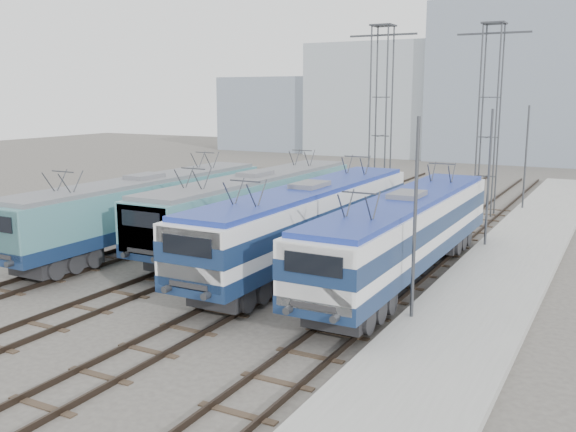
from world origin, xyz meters
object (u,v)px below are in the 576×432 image
Objects in this scene: mast_front at (415,224)px; mast_rear at (526,159)px; locomotive_far_left at (143,206)px; catenary_tower_east at (489,111)px; catenary_tower_west at (381,111)px; locomotive_center_right at (308,218)px; locomotive_center_left at (253,203)px; mast_mid at (489,181)px; locomotive_far_right at (405,230)px.

mast_rear is at bearing 90.00° from mast_front.
locomotive_far_left is 1.45× the size of catenary_tower_east.
catenary_tower_west is 22.00m from mast_front.
locomotive_center_right is 18.19m from catenary_tower_east.
mast_mid is at bearing 22.02° from locomotive_center_left.
catenary_tower_west is at bearing -162.90° from catenary_tower_east.
locomotive_far_left is 1.45× the size of catenary_tower_west.
mast_front is 1.00× the size of mast_rear.
mast_mid is (8.60, -8.00, -3.14)m from catenary_tower_west.
mast_rear is (0.00, 24.00, 0.00)m from mast_front.
locomotive_center_left reaches higher than locomotive_far_right.
catenary_tower_east reaches higher than locomotive_far_left.
catenary_tower_west is at bearing 79.71° from locomotive_center_left.
locomotive_far_left is 22.54m from catenary_tower_east.
locomotive_far_left is 2.48× the size of mast_mid.
mast_rear reaches higher than locomotive_center_right.
catenary_tower_west is 6.80m from catenary_tower_east.
locomotive_center_right is 2.56× the size of mast_front.
locomotive_center_left is 5.28m from locomotive_center_right.
locomotive_far_left is 2.48× the size of mast_rear.
locomotive_center_right is (9.00, 0.53, 0.11)m from locomotive_far_left.
mast_mid reaches higher than locomotive_far_left.
locomotive_far_right is 2.49× the size of mast_mid.
mast_front is 24.00m from mast_rear.
mast_front is (2.10, -22.00, -3.14)m from catenary_tower_east.
locomotive_center_left is 2.51× the size of mast_rear.
locomotive_center_right is at bearing -103.92° from catenary_tower_east.
locomotive_center_right is 15.92m from catenary_tower_west.
catenary_tower_east is (6.50, 2.00, 0.00)m from catenary_tower_west.
mast_mid is at bearing -78.14° from catenary_tower_east.
locomotive_center_left is at bearing 148.50° from locomotive_center_right.
locomotive_far_left is at bearing -178.29° from locomotive_far_right.
catenary_tower_east is at bearing 90.83° from locomotive_far_right.
mast_front is (15.35, -4.33, 1.33)m from locomotive_far_left.
mast_rear is (6.35, 19.15, 1.22)m from locomotive_center_right.
catenary_tower_west reaches higher than locomotive_far_right.
mast_front reaches higher than locomotive_center_left.
mast_mid reaches higher than locomotive_center_left.
mast_front is (1.85, -4.73, 1.27)m from locomotive_far_right.
locomotive_far_right is 1.45× the size of catenary_tower_west.
locomotive_center_left is 2.51× the size of mast_front.
catenary_tower_east is at bearing -136.40° from mast_rear.
locomotive_far_right is at bearing -17.76° from locomotive_center_left.
mast_rear is at bearing 71.65° from locomotive_center_right.
locomotive_center_right is at bearing -31.50° from locomotive_center_left.
catenary_tower_east reaches higher than locomotive_center_left.
locomotive_far_right is 2.49× the size of mast_rear.
catenary_tower_east is at bearing 101.86° from mast_mid.
mast_mid is 12.00m from mast_rear.
locomotive_center_right is 9.64m from mast_mid.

